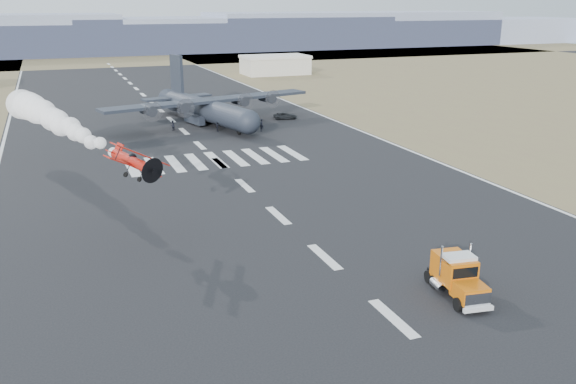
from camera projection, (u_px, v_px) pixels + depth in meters
ground at (393, 318)px, 44.35m from camera, size 500.00×500.00×0.00m
scrub_far at (102, 58)px, 248.79m from camera, size 500.00×80.00×0.00m
runway_markings at (200, 145)px, 97.68m from camera, size 60.00×260.00×0.01m
ridge_seg_d at (95, 38)px, 273.52m from camera, size 150.00×50.00×13.00m
ridge_seg_e at (234, 33)px, 295.80m from camera, size 150.00×50.00×15.00m
ridge_seg_f at (353, 29)px, 318.09m from camera, size 150.00×50.00×17.00m
ridge_seg_g at (457, 31)px, 341.27m from camera, size 150.00×50.00×13.00m
hangar_right at (275, 65)px, 192.77m from camera, size 20.50×12.50×5.90m
semi_truck at (457, 275)px, 47.41m from camera, size 3.38×7.75×3.41m
aerobatic_biplane at (134, 161)px, 56.98m from camera, size 6.08×6.32×4.61m
smoke_trail at (39, 111)px, 81.39m from camera, size 12.06×38.02×4.27m
transport_aircraft at (205, 107)px, 114.36m from camera, size 41.07×33.58×11.97m
support_vehicle at (285, 116)px, 119.49m from camera, size 4.89×2.94×1.27m
crew_a at (261, 124)px, 110.07m from camera, size 0.87×0.86×1.85m
crew_b at (173, 125)px, 108.77m from camera, size 1.03×0.96×1.81m
crew_c at (261, 127)px, 108.05m from camera, size 1.09×1.20×1.73m
crew_d at (217, 127)px, 107.94m from camera, size 0.53×1.01×1.71m
crew_e at (226, 121)px, 113.30m from camera, size 0.78×0.99×1.78m
crew_f at (236, 122)px, 112.64m from camera, size 1.57×1.15×1.63m
crew_g at (233, 123)px, 111.13m from camera, size 0.52×0.62×1.61m
crew_h at (254, 120)px, 114.31m from camera, size 0.83×1.00×1.77m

